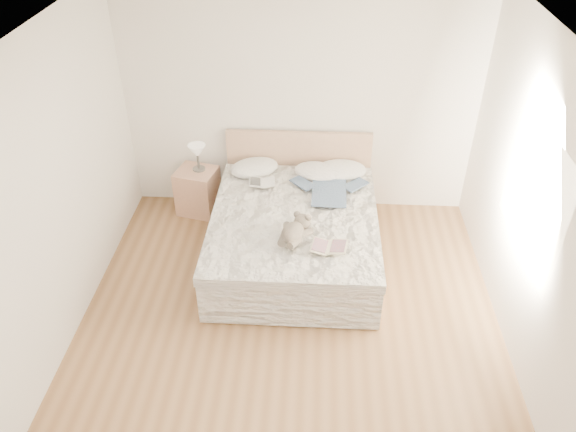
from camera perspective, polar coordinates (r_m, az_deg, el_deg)
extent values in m
cube|color=brown|center=(5.36, 0.03, -12.01)|extent=(4.00, 4.50, 0.00)
cube|color=silver|center=(3.83, 0.05, 16.45)|extent=(4.00, 4.50, 0.00)
cube|color=white|center=(6.42, 1.19, 11.56)|extent=(4.00, 0.02, 2.70)
cube|color=white|center=(4.97, -23.65, 0.59)|extent=(0.02, 4.50, 2.70)
cube|color=white|center=(4.80, 24.60, -0.95)|extent=(0.02, 4.50, 2.70)
cube|color=white|center=(4.98, 23.76, 2.02)|extent=(0.02, 1.30, 1.10)
cube|color=tan|center=(6.13, 0.64, -3.44)|extent=(1.68, 2.08, 0.20)
cube|color=silver|center=(5.98, 0.65, -1.58)|extent=(1.60, 2.00, 0.30)
cube|color=silver|center=(5.82, 0.64, -0.38)|extent=(1.72, 2.05, 0.10)
cube|color=tan|center=(6.76, 1.08, 4.75)|extent=(1.70, 0.06, 1.00)
cube|color=tan|center=(6.85, -9.14, 2.53)|extent=(0.53, 0.49, 0.56)
cylinder|color=#524E47|center=(6.72, -9.03, 4.76)|extent=(0.15, 0.15, 0.02)
cylinder|color=#45403A|center=(6.66, -9.12, 5.58)|extent=(0.03, 0.03, 0.20)
cone|color=#F2E6D0|center=(6.60, -9.22, 6.55)|extent=(0.23, 0.23, 0.15)
ellipsoid|color=white|center=(6.53, -3.45, 4.93)|extent=(0.68, 0.61, 0.17)
ellipsoid|color=white|center=(6.45, 3.02, 4.52)|extent=(0.62, 0.51, 0.16)
ellipsoid|color=white|center=(6.50, 5.40, 4.68)|extent=(0.62, 0.46, 0.18)
cube|color=white|center=(6.26, -2.66, 3.39)|extent=(0.32, 0.24, 0.02)
cube|color=beige|center=(5.33, 4.19, -3.15)|extent=(0.39, 0.29, 0.02)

